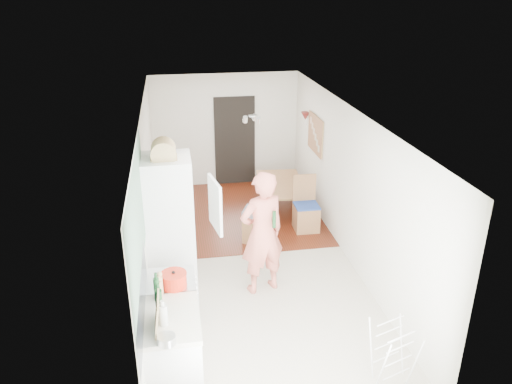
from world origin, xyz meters
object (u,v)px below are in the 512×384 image
object	(u,v)px
dining_chair	(307,205)
drying_rack	(392,355)
dining_table	(282,197)
stool	(254,230)
person	(262,223)

from	to	relation	value
dining_chair	drying_rack	distance (m)	3.89
dining_table	drying_rack	distance (m)	4.92
stool	dining_table	bearing A→B (deg)	58.80
dining_table	drying_rack	bearing A→B (deg)	-172.35
stool	dining_chair	bearing A→B (deg)	14.90
dining_chair	stool	bearing A→B (deg)	-164.25
stool	drying_rack	bearing A→B (deg)	-74.80
dining_table	stool	size ratio (longest dim) A/B	2.94
person	stool	distance (m)	1.74
person	drying_rack	distance (m)	2.50
person	dining_chair	world-z (taller)	person
drying_rack	dining_chair	bearing A→B (deg)	70.62
person	drying_rack	world-z (taller)	person
dining_chair	stool	world-z (taller)	dining_chair
person	dining_table	world-z (taller)	person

